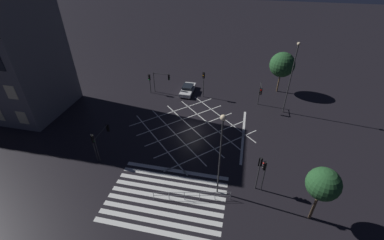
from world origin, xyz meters
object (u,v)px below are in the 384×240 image
at_px(traffic_light_median_north, 204,80).
at_px(traffic_light_nw_main, 163,78).
at_px(traffic_light_sw_cross, 104,135).
at_px(street_lamp_west, 292,71).
at_px(traffic_light_se_cross, 259,167).
at_px(traffic_light_se_main, 264,170).
at_px(street_lamp_east, 221,142).
at_px(traffic_light_nw_cross, 149,80).
at_px(street_tree_near, 282,65).
at_px(waiting_car, 188,89).
at_px(traffic_light_ne_cross, 260,92).
at_px(traffic_light_sw_main, 94,143).
at_px(street_tree_far, 323,184).

height_order(traffic_light_median_north, traffic_light_nw_main, traffic_light_median_north).
xyz_separation_m(traffic_light_sw_cross, street_lamp_west, (20.78, 13.43, 3.92)).
bearing_deg(traffic_light_se_cross, traffic_light_se_main, -113.46).
bearing_deg(street_lamp_east, traffic_light_median_north, 104.30).
relative_size(traffic_light_nw_cross, street_tree_near, 0.50).
relative_size(traffic_light_se_cross, traffic_light_se_main, 1.06).
xyz_separation_m(traffic_light_se_main, waiting_car, (-11.57, 18.35, -2.12)).
height_order(street_lamp_west, street_tree_near, street_lamp_west).
relative_size(traffic_light_median_north, street_lamp_east, 0.47).
xyz_separation_m(traffic_light_se_cross, traffic_light_se_main, (0.44, -0.19, -0.15)).
bearing_deg(traffic_light_sw_cross, traffic_light_nw_main, -7.51).
bearing_deg(traffic_light_se_main, traffic_light_se_cross, -23.46).
bearing_deg(traffic_light_ne_cross, traffic_light_sw_cross, -51.32).
relative_size(traffic_light_se_cross, traffic_light_ne_cross, 1.06).
distance_m(traffic_light_sw_main, street_lamp_east, 14.16).
relative_size(street_tree_near, waiting_car, 1.44).
height_order(traffic_light_median_north, street_lamp_west, street_lamp_west).
height_order(traffic_light_se_cross, traffic_light_ne_cross, traffic_light_se_cross).
bearing_deg(traffic_light_nw_main, traffic_light_nw_cross, -163.22).
distance_m(traffic_light_nw_cross, street_tree_far, 29.07).
height_order(traffic_light_se_main, street_lamp_east, street_lamp_east).
distance_m(street_tree_near, street_tree_far, 24.20).
bearing_deg(traffic_light_se_main, traffic_light_sw_cross, -6.50).
height_order(traffic_light_median_north, traffic_light_ne_cross, traffic_light_median_north).
bearing_deg(street_lamp_east, traffic_light_nw_cross, 126.54).
bearing_deg(street_tree_far, street_tree_near, 93.59).
xyz_separation_m(traffic_light_se_cross, waiting_car, (-11.13, 18.16, -2.27)).
bearing_deg(street_tree_near, traffic_light_se_main, -97.32).
bearing_deg(street_tree_far, traffic_light_nw_main, 135.01).
distance_m(traffic_light_se_main, street_tree_near, 22.14).
bearing_deg(street_tree_near, street_lamp_east, -106.71).
distance_m(traffic_light_nw_cross, street_tree_near, 21.02).
bearing_deg(traffic_light_ne_cross, waiting_car, -102.94).
bearing_deg(traffic_light_sw_main, traffic_light_ne_cross, 41.48).
distance_m(street_lamp_east, waiting_car, 21.67).
bearing_deg(street_lamp_east, traffic_light_ne_cross, 77.27).
bearing_deg(street_lamp_west, traffic_light_ne_cross, 174.65).
bearing_deg(street_lamp_east, street_tree_far, -7.48).
bearing_deg(traffic_light_ne_cross, traffic_light_nw_cross, -93.66).
xyz_separation_m(traffic_light_sw_cross, traffic_light_se_main, (17.48, -1.99, 0.23)).
relative_size(traffic_light_sw_main, street_tree_far, 0.65).
bearing_deg(waiting_car, traffic_light_sw_cross, -19.85).
bearing_deg(traffic_light_nw_cross, traffic_light_nw_main, 106.78).
xyz_separation_m(traffic_light_sw_main, waiting_car, (6.13, 17.99, -2.09)).
xyz_separation_m(traffic_light_sw_cross, waiting_car, (5.91, 16.36, -1.89)).
xyz_separation_m(traffic_light_sw_cross, traffic_light_ne_cross, (17.19, 13.77, 0.29)).
xyz_separation_m(traffic_light_nw_cross, traffic_light_se_main, (17.47, -16.86, 0.34)).
bearing_deg(traffic_light_sw_main, street_lamp_east, -6.42).
bearing_deg(traffic_light_sw_main, traffic_light_se_cross, -0.54).
bearing_deg(street_lamp_east, traffic_light_nw_main, 121.28).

